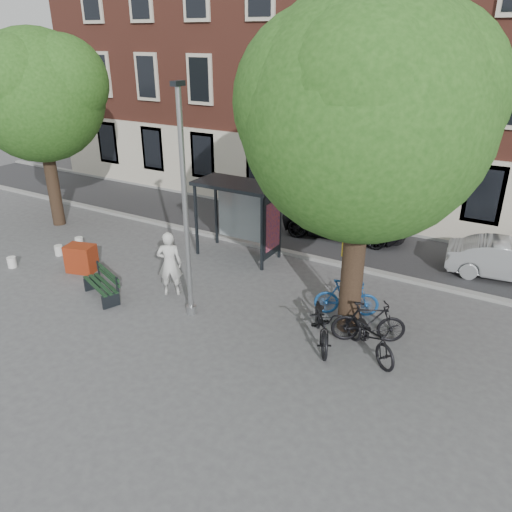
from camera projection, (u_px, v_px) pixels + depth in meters
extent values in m
plane|color=#4C4C4F|center=(192.00, 313.00, 13.83)|extent=(90.00, 90.00, 0.00)
cube|color=#28282B|center=(301.00, 234.00, 19.34)|extent=(40.00, 4.00, 0.01)
cube|color=gray|center=(277.00, 250.00, 17.74)|extent=(40.00, 0.25, 0.12)
cube|color=gray|center=(322.00, 217.00, 20.89)|extent=(40.00, 0.25, 0.12)
cube|color=brown|center=(369.00, 37.00, 21.23)|extent=(30.00, 8.00, 14.00)
cylinder|color=#9EA0A3|center=(185.00, 210.00, 12.61)|extent=(0.14, 0.14, 6.00)
cylinder|color=#9EA0A3|center=(191.00, 309.00, 13.78)|extent=(0.28, 0.28, 0.24)
cube|color=#1E2328|center=(178.00, 83.00, 11.37)|extent=(0.18, 0.35, 0.12)
cylinder|color=black|center=(353.00, 269.00, 12.47)|extent=(0.56, 0.56, 3.40)
sphere|color=#234F17|center=(366.00, 117.00, 10.97)|extent=(5.60, 5.60, 5.60)
sphere|color=#234F17|center=(415.00, 94.00, 10.66)|extent=(3.92, 3.92, 3.92)
sphere|color=#234F17|center=(327.00, 102.00, 10.98)|extent=(4.20, 4.20, 4.20)
sphere|color=#234F17|center=(363.00, 93.00, 9.92)|extent=(3.64, 3.64, 3.64)
cylinder|color=black|center=(53.00, 186.00, 19.71)|extent=(0.48, 0.48, 3.20)
sphere|color=#234F17|center=(38.00, 96.00, 18.33)|extent=(4.80, 4.80, 4.80)
sphere|color=#234F17|center=(61.00, 82.00, 18.03)|extent=(3.36, 3.36, 3.36)
sphere|color=#234F17|center=(15.00, 87.00, 18.35)|extent=(3.60, 3.60, 3.60)
sphere|color=#234F17|center=(17.00, 81.00, 17.29)|extent=(3.12, 3.12, 3.12)
cube|color=#1E2328|center=(196.00, 220.00, 17.07)|extent=(0.08, 0.08, 2.50)
cube|color=#1E2328|center=(262.00, 234.00, 15.86)|extent=(0.08, 0.08, 2.50)
cube|color=#1E2328|center=(216.00, 211.00, 18.01)|extent=(0.08, 0.08, 2.50)
cube|color=#1E2328|center=(280.00, 223.00, 16.81)|extent=(0.08, 0.08, 2.50)
cube|color=#1E2328|center=(237.00, 184.00, 16.40)|extent=(2.85, 1.45, 0.12)
cube|color=#8C999E|center=(247.00, 213.00, 17.36)|extent=(2.34, 0.04, 2.00)
cube|color=#1E2328|center=(271.00, 225.00, 16.28)|extent=(0.12, 1.14, 2.12)
cube|color=#D84C19|center=(273.00, 225.00, 16.25)|extent=(0.02, 0.90, 1.62)
imported|color=silver|center=(170.00, 264.00, 14.47)|extent=(0.86, 0.78, 1.96)
cube|color=#1E2328|center=(93.00, 283.00, 15.05)|extent=(0.25, 0.50, 0.41)
cube|color=#1E2328|center=(111.00, 301.00, 14.05)|extent=(0.25, 0.50, 0.41)
cube|color=#16321C|center=(95.00, 286.00, 14.37)|extent=(1.53, 0.70, 0.04)
cube|color=#16321C|center=(100.00, 285.00, 14.46)|extent=(1.53, 0.70, 0.04)
cube|color=#16321C|center=(106.00, 283.00, 14.55)|extent=(1.53, 0.70, 0.04)
cube|color=#16321C|center=(108.00, 277.00, 14.53)|extent=(1.51, 0.64, 0.09)
cube|color=#16321C|center=(107.00, 271.00, 14.46)|extent=(1.51, 0.64, 0.09)
imported|color=black|center=(370.00, 335.00, 11.85)|extent=(2.03, 1.79, 1.06)
imported|color=#1C519A|center=(347.00, 298.00, 13.54)|extent=(1.81, 1.12, 1.05)
imported|color=black|center=(322.00, 323.00, 12.31)|extent=(1.72, 2.23, 1.13)
imported|color=black|center=(369.00, 322.00, 12.35)|extent=(1.87, 1.29, 1.10)
imported|color=black|center=(346.00, 219.00, 18.96)|extent=(4.91, 2.72, 1.30)
imported|color=#989B9F|center=(509.00, 261.00, 15.58)|extent=(3.83, 1.79, 1.21)
cube|color=maroon|center=(81.00, 258.00, 16.11)|extent=(1.03, 0.81, 0.90)
cube|color=navy|center=(84.00, 258.00, 16.98)|extent=(0.63, 0.52, 0.20)
cylinder|color=silver|center=(59.00, 250.00, 17.40)|extent=(0.31, 0.31, 0.36)
cylinder|color=white|center=(79.00, 242.00, 18.10)|extent=(0.35, 0.35, 0.36)
cylinder|color=white|center=(12.00, 262.00, 16.49)|extent=(0.37, 0.37, 0.36)
cylinder|color=#9EA0A3|center=(345.00, 276.00, 13.90)|extent=(0.04, 0.04, 1.83)
cube|color=yellow|center=(347.00, 251.00, 13.59)|extent=(0.33, 0.09, 0.43)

